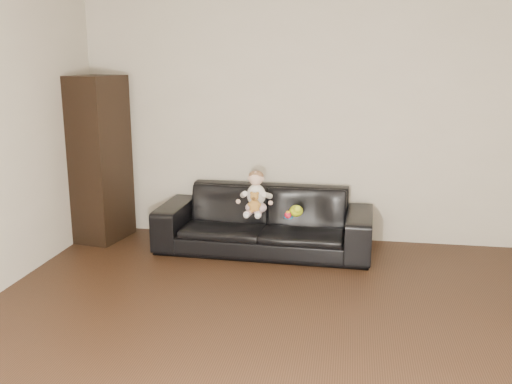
% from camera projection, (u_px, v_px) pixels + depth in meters
% --- Properties ---
extents(floor, '(5.50, 5.50, 0.00)m').
position_uv_depth(floor, '(278.00, 364.00, 3.74)').
color(floor, '#331F12').
rests_on(floor, ground).
extents(wall_back, '(5.00, 0.00, 5.00)m').
position_uv_depth(wall_back, '(312.00, 121.00, 6.08)').
color(wall_back, beige).
rests_on(wall_back, ground).
extents(sofa, '(2.22, 0.93, 0.64)m').
position_uv_depth(sofa, '(264.00, 220.00, 5.90)').
color(sofa, black).
rests_on(sofa, floor).
extents(cabinet, '(0.54, 0.68, 1.78)m').
position_uv_depth(cabinet, '(100.00, 159.00, 6.16)').
color(cabinet, black).
rests_on(cabinet, floor).
extents(shelf_item, '(0.22, 0.28, 0.28)m').
position_uv_depth(shelf_item, '(99.00, 122.00, 6.06)').
color(shelf_item, silver).
rests_on(shelf_item, cabinet).
extents(baby, '(0.29, 0.36, 0.44)m').
position_uv_depth(baby, '(256.00, 195.00, 5.73)').
color(baby, silver).
rests_on(baby, sofa).
extents(teddy_bear, '(0.13, 0.13, 0.20)m').
position_uv_depth(teddy_bear, '(255.00, 202.00, 5.61)').
color(teddy_bear, '#B67D33').
rests_on(teddy_bear, sofa).
extents(toy_green, '(0.17, 0.19, 0.11)m').
position_uv_depth(toy_green, '(296.00, 211.00, 5.65)').
color(toy_green, '#C8E31A').
rests_on(toy_green, sofa).
extents(toy_rattle, '(0.08, 0.08, 0.07)m').
position_uv_depth(toy_rattle, '(288.00, 215.00, 5.58)').
color(toy_rattle, red).
rests_on(toy_rattle, sofa).
extents(toy_blue_disc, '(0.11, 0.11, 0.01)m').
position_uv_depth(toy_blue_disc, '(288.00, 217.00, 5.61)').
color(toy_blue_disc, '#197EC8').
rests_on(toy_blue_disc, sofa).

